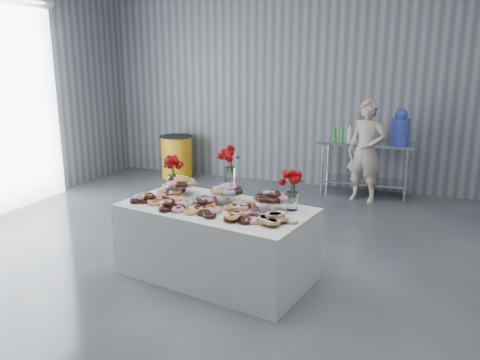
# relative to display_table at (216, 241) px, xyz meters

# --- Properties ---
(ground) EXTENTS (9.00, 9.00, 0.00)m
(ground) POSITION_rel_display_table_xyz_m (0.18, -0.49, -0.38)
(ground) COLOR #36383D
(ground) RESTS_ON ground
(room_walls) EXTENTS (8.04, 9.04, 4.02)m
(room_walls) POSITION_rel_display_table_xyz_m (-0.09, -0.42, 2.26)
(room_walls) COLOR gray
(room_walls) RESTS_ON ground
(display_table) EXTENTS (2.04, 1.31, 0.75)m
(display_table) POSITION_rel_display_table_xyz_m (0.00, 0.00, 0.00)
(display_table) COLOR white
(display_table) RESTS_ON ground
(prep_table) EXTENTS (1.50, 0.60, 0.90)m
(prep_table) POSITION_rel_display_table_xyz_m (1.04, 3.61, 0.24)
(prep_table) COLOR silver
(prep_table) RESTS_ON ground
(donut_mounds) EXTENTS (1.92, 1.10, 0.09)m
(donut_mounds) POSITION_rel_display_table_xyz_m (0.00, -0.05, 0.42)
(donut_mounds) COLOR gold
(donut_mounds) RESTS_ON display_table
(cake_stand_left) EXTENTS (0.36, 0.36, 0.17)m
(cake_stand_left) POSITION_rel_display_table_xyz_m (-0.52, 0.24, 0.52)
(cake_stand_left) COLOR silver
(cake_stand_left) RESTS_ON display_table
(cake_stand_mid) EXTENTS (0.36, 0.36, 0.17)m
(cake_stand_mid) POSITION_rel_display_table_xyz_m (0.08, 0.14, 0.52)
(cake_stand_mid) COLOR silver
(cake_stand_mid) RESTS_ON display_table
(cake_stand_right) EXTENTS (0.36, 0.36, 0.17)m
(cake_stand_right) POSITION_rel_display_table_xyz_m (0.57, 0.05, 0.52)
(cake_stand_right) COLOR silver
(cake_stand_right) RESTS_ON display_table
(danish_pile) EXTENTS (0.48, 0.48, 0.11)m
(danish_pile) POSITION_rel_display_table_xyz_m (0.71, -0.28, 0.43)
(danish_pile) COLOR white
(danish_pile) RESTS_ON display_table
(bouquet_left) EXTENTS (0.26, 0.26, 0.42)m
(bouquet_left) POSITION_rel_display_table_xyz_m (-0.70, 0.38, 0.67)
(bouquet_left) COLOR white
(bouquet_left) RESTS_ON display_table
(bouquet_right) EXTENTS (0.26, 0.26, 0.42)m
(bouquet_right) POSITION_rel_display_table_xyz_m (0.74, 0.18, 0.67)
(bouquet_right) COLOR white
(bouquet_right) RESTS_ON display_table
(bouquet_center) EXTENTS (0.26, 0.26, 0.57)m
(bouquet_center) POSITION_rel_display_table_xyz_m (0.01, 0.35, 0.75)
(bouquet_center) COLOR silver
(bouquet_center) RESTS_ON display_table
(water_jug) EXTENTS (0.28, 0.28, 0.55)m
(water_jug) POSITION_rel_display_table_xyz_m (1.54, 3.61, 0.77)
(water_jug) COLOR #425CE3
(water_jug) RESTS_ON prep_table
(drink_bottles) EXTENTS (0.54, 0.08, 0.27)m
(drink_bottles) POSITION_rel_display_table_xyz_m (0.72, 3.51, 0.66)
(drink_bottles) COLOR #268C33
(drink_bottles) RESTS_ON prep_table
(person) EXTENTS (0.66, 0.51, 1.60)m
(person) POSITION_rel_display_table_xyz_m (1.08, 3.31, 0.43)
(person) COLOR #CC8C93
(person) RESTS_ON ground
(trash_barrel) EXTENTS (0.62, 0.62, 0.80)m
(trash_barrel) POSITION_rel_display_table_xyz_m (-2.44, 3.61, 0.03)
(trash_barrel) COLOR #FFAB15
(trash_barrel) RESTS_ON ground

